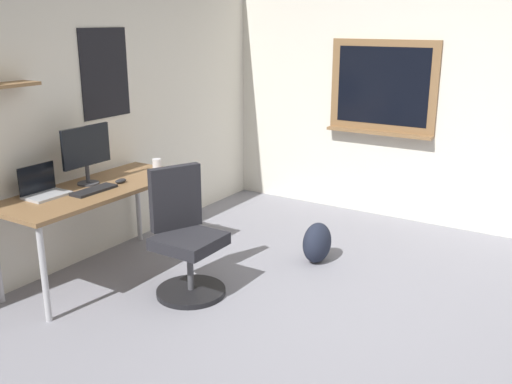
# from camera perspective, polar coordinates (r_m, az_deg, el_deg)

# --- Properties ---
(ground_plane) EXTENTS (5.20, 5.20, 0.00)m
(ground_plane) POSITION_cam_1_polar(r_m,az_deg,el_deg) (3.96, 9.01, -13.53)
(ground_plane) COLOR gray
(ground_plane) RESTS_ON ground
(wall_back) EXTENTS (5.00, 0.30, 2.60)m
(wall_back) POSITION_cam_1_polar(r_m,az_deg,el_deg) (4.95, -17.49, 8.10)
(wall_back) COLOR silver
(wall_back) RESTS_ON ground
(wall_right) EXTENTS (0.22, 5.00, 2.60)m
(wall_right) POSITION_cam_1_polar(r_m,az_deg,el_deg) (5.81, 19.19, 9.11)
(wall_right) COLOR silver
(wall_right) RESTS_ON ground
(desk) EXTENTS (1.57, 0.64, 0.73)m
(desk) POSITION_cam_1_polar(r_m,az_deg,el_deg) (4.64, -15.68, -0.37)
(desk) COLOR olive
(desk) RESTS_ON ground
(office_chair) EXTENTS (0.54, 0.56, 0.95)m
(office_chair) POSITION_cam_1_polar(r_m,az_deg,el_deg) (4.30, -7.03, -4.84)
(office_chair) COLOR black
(office_chair) RESTS_ON ground
(laptop) EXTENTS (0.31, 0.21, 0.23)m
(laptop) POSITION_cam_1_polar(r_m,az_deg,el_deg) (4.51, -20.41, 0.32)
(laptop) COLOR #ADAFB5
(laptop) RESTS_ON desk
(monitor_primary) EXTENTS (0.46, 0.17, 0.46)m
(monitor_primary) POSITION_cam_1_polar(r_m,az_deg,el_deg) (4.66, -16.51, 3.94)
(monitor_primary) COLOR #38383D
(monitor_primary) RESTS_ON desk
(keyboard) EXTENTS (0.37, 0.13, 0.02)m
(keyboard) POSITION_cam_1_polar(r_m,az_deg,el_deg) (4.51, -15.80, 0.18)
(keyboard) COLOR black
(keyboard) RESTS_ON desk
(computer_mouse) EXTENTS (0.10, 0.06, 0.03)m
(computer_mouse) POSITION_cam_1_polar(r_m,az_deg,el_deg) (4.69, -13.29, 1.08)
(computer_mouse) COLOR #262628
(computer_mouse) RESTS_ON desk
(coffee_mug) EXTENTS (0.08, 0.08, 0.09)m
(coffee_mug) POSITION_cam_1_polar(r_m,az_deg,el_deg) (5.06, -9.82, 2.75)
(coffee_mug) COLOR silver
(coffee_mug) RESTS_ON desk
(backpack) EXTENTS (0.32, 0.22, 0.35)m
(backpack) POSITION_cam_1_polar(r_m,az_deg,el_deg) (4.90, 6.09, -5.03)
(backpack) COLOR #1E2333
(backpack) RESTS_ON ground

